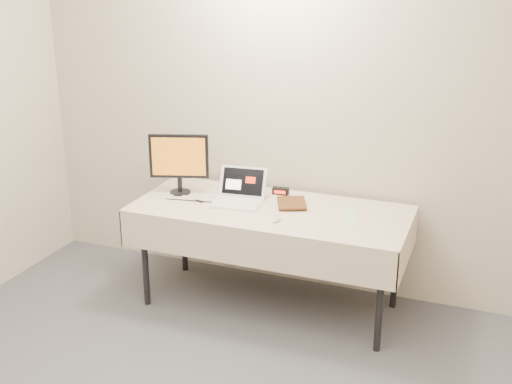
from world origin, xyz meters
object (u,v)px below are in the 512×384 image
(laptop, at_px, (239,194))
(book, at_px, (278,188))
(table, at_px, (270,217))
(monitor, at_px, (179,159))

(laptop, bearing_deg, book, -0.13)
(table, distance_m, monitor, 0.78)
(table, relative_size, laptop, 5.16)
(table, relative_size, monitor, 4.30)
(monitor, xyz_separation_m, book, (0.74, 0.01, -0.13))
(table, xyz_separation_m, book, (0.03, 0.07, 0.19))
(table, height_order, monitor, monitor)
(book, bearing_deg, monitor, 158.92)
(monitor, distance_m, book, 0.75)
(laptop, xyz_separation_m, book, (0.27, 0.03, 0.07))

